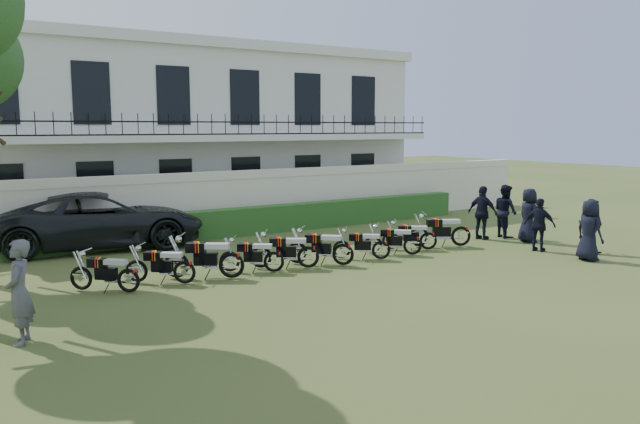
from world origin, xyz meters
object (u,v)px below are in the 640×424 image
object	(u,v)px
motorcycle_0	(128,275)
inspector	(19,292)
motorcycle_9	(461,231)
officer_4	(505,211)
motorcycle_2	(232,259)
motorcycle_8	(428,237)
motorcycle_6	(381,246)
officer_3	(529,215)
officer_2	(540,225)
motorcycle_1	(184,267)
motorcycle_4	(308,252)
officer_5	(483,213)
motorcycle_7	(413,241)
motorcycle_5	(343,249)
officer_1	(590,226)
motorcycle_3	(274,257)
officer_0	(589,230)
suv	(99,220)

from	to	relation	value
motorcycle_0	inspector	world-z (taller)	inspector
motorcycle_9	inspector	world-z (taller)	inspector
officer_4	motorcycle_2	bearing A→B (deg)	107.96
motorcycle_8	motorcycle_9	size ratio (longest dim) A/B	0.82
motorcycle_0	inspector	size ratio (longest dim) A/B	0.71
motorcycle_8	motorcycle_6	bearing A→B (deg)	133.94
motorcycle_2	inspector	bearing A→B (deg)	148.63
motorcycle_8	officer_3	world-z (taller)	officer_3
motorcycle_0	officer_2	size ratio (longest dim) A/B	0.80
motorcycle_0	officer_2	bearing A→B (deg)	-55.07
motorcycle_0	motorcycle_2	size ratio (longest dim) A/B	0.76
motorcycle_1	inspector	xyz separation A→B (m)	(-4.05, -2.47, 0.50)
motorcycle_4	officer_5	bearing A→B (deg)	-52.39
motorcycle_7	inspector	size ratio (longest dim) A/B	0.72
inspector	officer_3	distance (m)	16.13
motorcycle_5	officer_5	size ratio (longest dim) A/B	0.78
motorcycle_0	motorcycle_7	distance (m)	8.59
motorcycle_0	motorcycle_4	size ratio (longest dim) A/B	0.82
motorcycle_4	officer_1	xyz separation A→B (m)	(8.59, -2.91, 0.37)
motorcycle_7	officer_5	world-z (taller)	officer_5
motorcycle_2	officer_1	bearing A→B (deg)	-70.58
motorcycle_3	motorcycle_1	bearing A→B (deg)	123.47
motorcycle_0	motorcycle_2	xyz separation A→B (m)	(2.65, -0.04, 0.07)
motorcycle_5	officer_0	size ratio (longest dim) A/B	0.82
officer_4	motorcycle_4	bearing A→B (deg)	108.93
motorcycle_4	inspector	size ratio (longest dim) A/B	0.86
motorcycle_7	motorcycle_9	bearing A→B (deg)	-44.51
motorcycle_2	officer_2	size ratio (longest dim) A/B	1.06
motorcycle_2	officer_0	world-z (taller)	officer_0
motorcycle_9	officer_1	xyz separation A→B (m)	(2.69, -2.87, 0.33)
suv	officer_2	xyz separation A→B (m)	(11.49, -8.25, -0.07)
motorcycle_0	motorcycle_3	bearing A→B (deg)	-46.08
motorcycle_5	motorcycle_8	distance (m)	3.64
motorcycle_9	officer_2	distance (m)	2.45
motorcycle_5	officer_0	xyz separation A→B (m)	(6.50, -3.34, 0.41)
motorcycle_1	motorcycle_8	world-z (taller)	motorcycle_1
motorcycle_0	officer_2	distance (m)	12.55
motorcycle_1	officer_0	bearing A→B (deg)	-69.99
motorcycle_7	motorcycle_9	xyz separation A→B (m)	(2.27, 0.19, 0.07)
motorcycle_0	officer_3	xyz separation A→B (m)	(13.42, -0.79, 0.47)
motorcycle_7	motorcycle_8	world-z (taller)	motorcycle_7
officer_1	officer_2	world-z (taller)	officer_1
motorcycle_9	officer_2	bearing A→B (deg)	-110.36
motorcycle_2	motorcycle_9	distance (m)	8.20
suv	motorcycle_0	bearing A→B (deg)	-178.82
motorcycle_6	officer_1	xyz separation A→B (m)	(6.17, -2.71, 0.42)
motorcycle_6	officer_2	size ratio (longest dim) A/B	0.82
motorcycle_6	motorcycle_9	distance (m)	3.49
motorcycle_4	motorcycle_7	size ratio (longest dim) A/B	1.19
motorcycle_4	motorcycle_7	bearing A→B (deg)	-60.03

